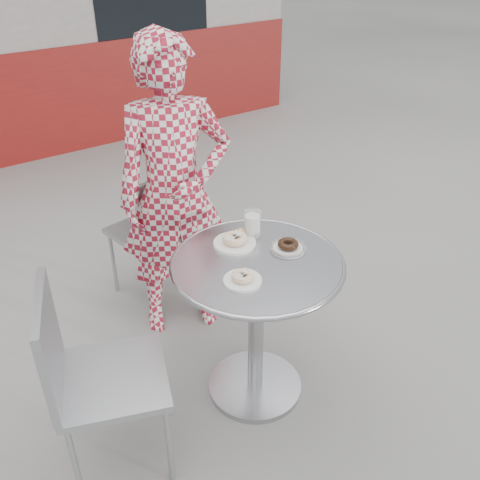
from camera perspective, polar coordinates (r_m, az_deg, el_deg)
ground at (r=2.77m, az=1.58°, el=-16.30°), size 60.00×60.00×0.00m
bistro_table at (r=2.41m, az=1.79°, el=-6.01°), size 0.76×0.76×0.77m
chair_far at (r=3.29m, az=-9.10°, el=-1.72°), size 0.48×0.48×0.86m
chair_left at (r=2.41m, az=-13.21°, el=-17.28°), size 0.55×0.55×0.90m
seated_person at (r=2.78m, az=-6.93°, el=4.84°), size 0.69×0.56×1.62m
plate_far at (r=2.41m, az=-0.54°, el=-0.03°), size 0.19×0.19×0.05m
plate_near at (r=2.18m, az=0.28°, el=-4.10°), size 0.16×0.16×0.04m
plate_checker at (r=2.39m, az=5.14°, el=-0.71°), size 0.16×0.16×0.04m
milk_cup at (r=2.46m, az=1.34°, el=1.67°), size 0.08×0.08×0.12m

